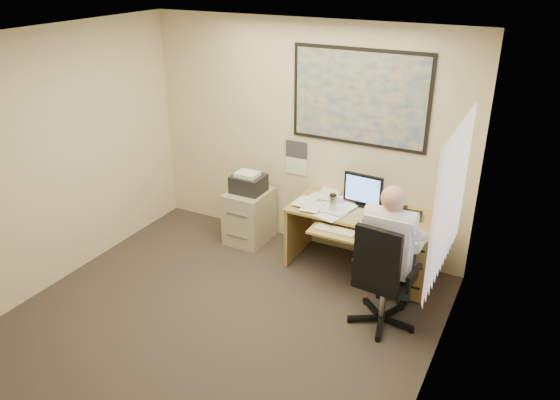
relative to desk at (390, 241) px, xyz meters
The scene contains 8 objects.
room_shell 2.43m from the desk, 122.82° to the right, with size 4.00×4.50×2.70m.
desk is the anchor object (origin of this frame).
world_map 1.60m from the desk, 149.87° to the left, with size 1.56×0.03×1.06m, color #1E4C93.
wall_calendar 1.51m from the desk, 165.56° to the left, with size 0.28×0.01×0.42m, color white.
window_blinds 1.73m from the desk, 55.76° to the right, with size 0.06×1.40×1.30m, color white, non-canonical shape.
filing_cabinet 1.81m from the desk, behind, with size 0.48×0.57×0.92m.
office_chair 0.92m from the desk, 77.14° to the right, with size 0.74×0.74×1.13m.
person 0.88m from the desk, 76.23° to the right, with size 0.60×0.86×1.44m, color white, non-canonical shape.
Camera 1 is at (2.57, -3.33, 3.33)m, focal length 35.00 mm.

